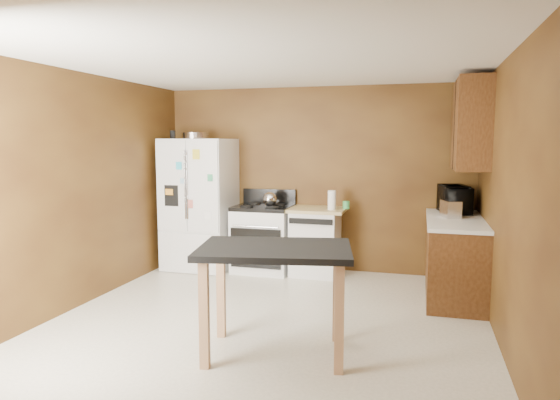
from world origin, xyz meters
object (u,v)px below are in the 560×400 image
at_px(roasting_pan, 196,136).
at_px(pen_cup, 173,135).
at_px(toaster, 451,209).
at_px(refrigerator, 200,204).
at_px(island, 275,263).
at_px(green_canister, 346,205).
at_px(paper_towel, 332,200).
at_px(gas_range, 263,238).
at_px(kettle, 270,199).
at_px(microwave, 454,200).
at_px(dishwasher, 315,241).

distance_m(roasting_pan, pen_cup, 0.31).
xyz_separation_m(toaster, refrigerator, (-3.29, 0.34, -0.10)).
relative_size(pen_cup, toaster, 0.43).
relative_size(roasting_pan, island, 0.26).
xyz_separation_m(roasting_pan, island, (1.89, -2.54, -1.07)).
distance_m(roasting_pan, refrigerator, 0.95).
xyz_separation_m(roasting_pan, green_canister, (2.10, 0.07, -0.90)).
relative_size(paper_towel, refrigerator, 0.14).
bearing_deg(gas_range, toaster, -9.55).
xyz_separation_m(kettle, refrigerator, (-1.01, -0.03, -0.09)).
distance_m(pen_cup, kettle, 1.62).
xyz_separation_m(microwave, refrigerator, (-3.36, -0.07, -0.15)).
xyz_separation_m(paper_towel, green_canister, (0.17, 0.14, -0.07)).
height_order(paper_towel, refrigerator, refrigerator).
relative_size(dishwasher, island, 0.65).
xyz_separation_m(kettle, gas_range, (-0.10, 0.03, -0.53)).
distance_m(roasting_pan, gas_range, 1.70).
relative_size(gas_range, dishwasher, 1.24).
bearing_deg(island, dishwasher, 94.26).
relative_size(microwave, gas_range, 0.49).
xyz_separation_m(kettle, green_canister, (1.01, 0.11, -0.06)).
height_order(paper_towel, toaster, paper_towel).
relative_size(paper_towel, island, 0.18).
bearing_deg(roasting_pan, island, -53.29).
relative_size(pen_cup, refrigerator, 0.06).
distance_m(kettle, dishwasher, 0.82).
bearing_deg(toaster, paper_towel, 149.04).
height_order(green_canister, dishwasher, green_canister).
distance_m(pen_cup, microwave, 3.80).
bearing_deg(kettle, island, -72.14).
height_order(paper_towel, dishwasher, paper_towel).
bearing_deg(roasting_pan, pen_cup, -155.92).
distance_m(toaster, island, 2.60).
bearing_deg(green_canister, microwave, -2.82).
distance_m(toaster, refrigerator, 3.31).
relative_size(green_canister, dishwasher, 0.11).
bearing_deg(island, kettle, 107.86).
bearing_deg(microwave, island, 136.24).
bearing_deg(dishwasher, toaster, -14.34).
distance_m(green_canister, toaster, 1.36).
relative_size(kettle, island, 0.14).
distance_m(paper_towel, toaster, 1.47).
distance_m(paper_towel, microwave, 1.50).
distance_m(refrigerator, gas_range, 1.01).
xyz_separation_m(microwave, gas_range, (-2.45, -0.01, -0.59)).
bearing_deg(paper_towel, kettle, 178.16).
xyz_separation_m(kettle, microwave, (2.34, 0.04, 0.06)).
xyz_separation_m(roasting_pan, gas_range, (0.98, -0.00, -1.38)).
xyz_separation_m(refrigerator, gas_range, (0.91, 0.06, -0.44)).
bearing_deg(kettle, refrigerator, -178.43).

